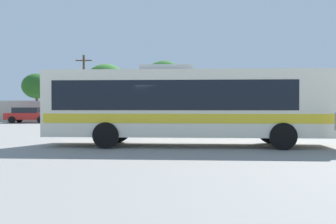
{
  "coord_description": "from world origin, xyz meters",
  "views": [
    {
      "loc": [
        -1.21,
        -16.33,
        1.73
      ],
      "look_at": [
        0.43,
        3.7,
        1.35
      ],
      "focal_mm": 41.51,
      "sensor_mm": 36.0,
      "label": 1
    }
  ],
  "objects_px": {
    "roadside_tree_left": "(37,86)",
    "roadside_tree_right": "(294,84)",
    "parked_car_third_maroon": "(154,114)",
    "roadside_tree_midleft": "(106,81)",
    "parked_car_leftmost_red": "(29,115)",
    "parked_car_second_maroon": "(85,115)",
    "roadside_tree_midright": "(164,77)",
    "coach_bus_cream_yellow": "(185,103)",
    "utility_pole_near": "(84,86)"
  },
  "relations": [
    {
      "from": "roadside_tree_left",
      "to": "roadside_tree_right",
      "type": "distance_m",
      "value": 31.18
    },
    {
      "from": "parked_car_third_maroon",
      "to": "roadside_tree_midleft",
      "type": "height_order",
      "value": "roadside_tree_midleft"
    },
    {
      "from": "parked_car_leftmost_red",
      "to": "parked_car_second_maroon",
      "type": "xyz_separation_m",
      "value": [
        5.4,
        -0.54,
        0.01
      ]
    },
    {
      "from": "parked_car_leftmost_red",
      "to": "parked_car_third_maroon",
      "type": "distance_m",
      "value": 11.98
    },
    {
      "from": "roadside_tree_midright",
      "to": "parked_car_second_maroon",
      "type": "bearing_deg",
      "value": -145.32
    },
    {
      "from": "coach_bus_cream_yellow",
      "to": "roadside_tree_right",
      "type": "bearing_deg",
      "value": 60.35
    },
    {
      "from": "roadside_tree_midleft",
      "to": "roadside_tree_right",
      "type": "distance_m",
      "value": 23.52
    },
    {
      "from": "parked_car_third_maroon",
      "to": "utility_pole_near",
      "type": "bearing_deg",
      "value": 145.59
    },
    {
      "from": "parked_car_third_maroon",
      "to": "roadside_tree_midright",
      "type": "relative_size",
      "value": 0.68
    },
    {
      "from": "coach_bus_cream_yellow",
      "to": "roadside_tree_right",
      "type": "relative_size",
      "value": 2.05
    },
    {
      "from": "roadside_tree_right",
      "to": "utility_pole_near",
      "type": "bearing_deg",
      "value": -171.06
    },
    {
      "from": "roadside_tree_left",
      "to": "roadside_tree_right",
      "type": "height_order",
      "value": "roadside_tree_right"
    },
    {
      "from": "parked_car_leftmost_red",
      "to": "roadside_tree_right",
      "type": "distance_m",
      "value": 31.79
    },
    {
      "from": "parked_car_second_maroon",
      "to": "roadside_tree_right",
      "type": "height_order",
      "value": "roadside_tree_right"
    },
    {
      "from": "coach_bus_cream_yellow",
      "to": "parked_car_third_maroon",
      "type": "height_order",
      "value": "coach_bus_cream_yellow"
    },
    {
      "from": "roadside_tree_midleft",
      "to": "roadside_tree_midright",
      "type": "relative_size",
      "value": 0.97
    },
    {
      "from": "parked_car_second_maroon",
      "to": "utility_pole_near",
      "type": "height_order",
      "value": "utility_pole_near"
    },
    {
      "from": "coach_bus_cream_yellow",
      "to": "parked_car_second_maroon",
      "type": "xyz_separation_m",
      "value": [
        -6.93,
        21.44,
        -1.01
      ]
    },
    {
      "from": "parked_car_leftmost_red",
      "to": "parked_car_third_maroon",
      "type": "relative_size",
      "value": 1.01
    },
    {
      "from": "parked_car_leftmost_red",
      "to": "roadside_tree_midleft",
      "type": "xyz_separation_m",
      "value": [
        6.76,
        7.19,
        3.75
      ]
    },
    {
      "from": "parked_car_leftmost_red",
      "to": "coach_bus_cream_yellow",
      "type": "bearing_deg",
      "value": -60.7
    },
    {
      "from": "roadside_tree_midright",
      "to": "roadside_tree_right",
      "type": "bearing_deg",
      "value": 14.68
    },
    {
      "from": "parked_car_second_maroon",
      "to": "roadside_tree_right",
      "type": "distance_m",
      "value": 26.92
    },
    {
      "from": "roadside_tree_left",
      "to": "roadside_tree_midleft",
      "type": "height_order",
      "value": "roadside_tree_midleft"
    },
    {
      "from": "parked_car_third_maroon",
      "to": "roadside_tree_midright",
      "type": "distance_m",
      "value": 6.37
    },
    {
      "from": "roadside_tree_left",
      "to": "roadside_tree_midright",
      "type": "distance_m",
      "value": 14.32
    },
    {
      "from": "parked_car_leftmost_red",
      "to": "roadside_tree_left",
      "type": "relative_size",
      "value": 0.87
    },
    {
      "from": "coach_bus_cream_yellow",
      "to": "parked_car_third_maroon",
      "type": "xyz_separation_m",
      "value": [
        -0.35,
        22.17,
        -1.02
      ]
    },
    {
      "from": "utility_pole_near",
      "to": "roadside_tree_left",
      "type": "distance_m",
      "value": 5.46
    },
    {
      "from": "parked_car_second_maroon",
      "to": "roadside_tree_right",
      "type": "relative_size",
      "value": 0.8
    },
    {
      "from": "parked_car_leftmost_red",
      "to": "roadside_tree_left",
      "type": "height_order",
      "value": "roadside_tree_left"
    },
    {
      "from": "parked_car_third_maroon",
      "to": "roadside_tree_left",
      "type": "bearing_deg",
      "value": 154.15
    },
    {
      "from": "utility_pole_near",
      "to": "roadside_tree_midright",
      "type": "height_order",
      "value": "utility_pole_near"
    },
    {
      "from": "parked_car_leftmost_red",
      "to": "parked_car_second_maroon",
      "type": "bearing_deg",
      "value": -5.72
    },
    {
      "from": "coach_bus_cream_yellow",
      "to": "roadside_tree_right",
      "type": "height_order",
      "value": "roadside_tree_right"
    },
    {
      "from": "parked_car_second_maroon",
      "to": "parked_car_leftmost_red",
      "type": "bearing_deg",
      "value": 174.28
    },
    {
      "from": "parked_car_leftmost_red",
      "to": "utility_pole_near",
      "type": "height_order",
      "value": "utility_pole_near"
    },
    {
      "from": "coach_bus_cream_yellow",
      "to": "roadside_tree_midright",
      "type": "relative_size",
      "value": 1.81
    },
    {
      "from": "parked_car_third_maroon",
      "to": "utility_pole_near",
      "type": "relative_size",
      "value": 0.62
    },
    {
      "from": "coach_bus_cream_yellow",
      "to": "utility_pole_near",
      "type": "height_order",
      "value": "utility_pole_near"
    },
    {
      "from": "parked_car_leftmost_red",
      "to": "roadside_tree_right",
      "type": "relative_size",
      "value": 0.77
    },
    {
      "from": "coach_bus_cream_yellow",
      "to": "roadside_tree_right",
      "type": "xyz_separation_m",
      "value": [
        17.84,
        31.35,
        2.54
      ]
    },
    {
      "from": "roadside_tree_midleft",
      "to": "roadside_tree_midright",
      "type": "height_order",
      "value": "roadside_tree_midright"
    },
    {
      "from": "coach_bus_cream_yellow",
      "to": "roadside_tree_midleft",
      "type": "height_order",
      "value": "roadside_tree_midleft"
    },
    {
      "from": "roadside_tree_midleft",
      "to": "roadside_tree_right",
      "type": "xyz_separation_m",
      "value": [
        23.42,
        2.18,
        -0.19
      ]
    },
    {
      "from": "utility_pole_near",
      "to": "roadside_tree_left",
      "type": "xyz_separation_m",
      "value": [
        -5.35,
        1.09,
        0.03
      ]
    },
    {
      "from": "parked_car_leftmost_red",
      "to": "roadside_tree_left",
      "type": "xyz_separation_m",
      "value": [
        -0.86,
        6.42,
        3.03
      ]
    },
    {
      "from": "parked_car_second_maroon",
      "to": "parked_car_third_maroon",
      "type": "relative_size",
      "value": 1.04
    },
    {
      "from": "utility_pole_near",
      "to": "roadside_tree_right",
      "type": "relative_size",
      "value": 1.23
    },
    {
      "from": "roadside_tree_midright",
      "to": "roadside_tree_right",
      "type": "xyz_separation_m",
      "value": [
        16.82,
        4.41,
        -0.43
      ]
    }
  ]
}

